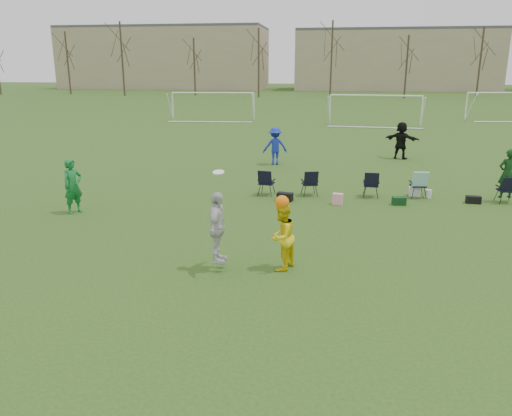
% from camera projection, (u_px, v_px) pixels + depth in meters
% --- Properties ---
extents(ground, '(260.00, 260.00, 0.00)m').
position_uv_depth(ground, '(296.00, 286.00, 11.05)').
color(ground, '#2A4A17').
rests_on(ground, ground).
extents(fielder_green_near, '(0.71, 0.79, 1.82)m').
position_uv_depth(fielder_green_near, '(73.00, 186.00, 16.34)').
color(fielder_green_near, '#136B2D').
rests_on(fielder_green_near, ground).
extents(fielder_blue, '(1.32, 0.98, 1.83)m').
position_uv_depth(fielder_blue, '(275.00, 146.00, 24.45)').
color(fielder_blue, '#162AA9').
rests_on(fielder_blue, ground).
extents(fielder_black, '(1.86, 1.24, 1.93)m').
position_uv_depth(fielder_black, '(401.00, 140.00, 25.97)').
color(fielder_black, black).
rests_on(fielder_black, ground).
extents(center_contest, '(2.13, 1.27, 2.41)m').
position_uv_depth(center_contest, '(252.00, 232.00, 11.72)').
color(center_contest, silver).
rests_on(center_contest, ground).
extents(sideline_setup, '(9.26, 1.99, 1.91)m').
position_uv_depth(sideline_setup, '(399.00, 184.00, 18.22)').
color(sideline_setup, '#0E3612').
rests_on(sideline_setup, ground).
extents(goal_left, '(7.39, 0.76, 2.46)m').
position_uv_depth(goal_left, '(213.00, 98.00, 44.29)').
color(goal_left, white).
rests_on(goal_left, ground).
extents(goal_mid, '(7.40, 0.63, 2.46)m').
position_uv_depth(goal_mid, '(376.00, 101.00, 40.35)').
color(goal_mid, white).
rests_on(goal_mid, ground).
extents(goal_right, '(7.35, 1.14, 2.46)m').
position_uv_depth(goal_right, '(508.00, 98.00, 44.30)').
color(goal_right, white).
rests_on(goal_right, ground).
extents(tree_line, '(110.28, 3.28, 11.40)m').
position_uv_depth(tree_line, '(333.00, 63.00, 75.99)').
color(tree_line, '#382B21').
rests_on(tree_line, ground).
extents(building_row, '(126.00, 16.00, 13.00)m').
position_uv_depth(building_row, '(366.00, 59.00, 99.65)').
color(building_row, tan).
rests_on(building_row, ground).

